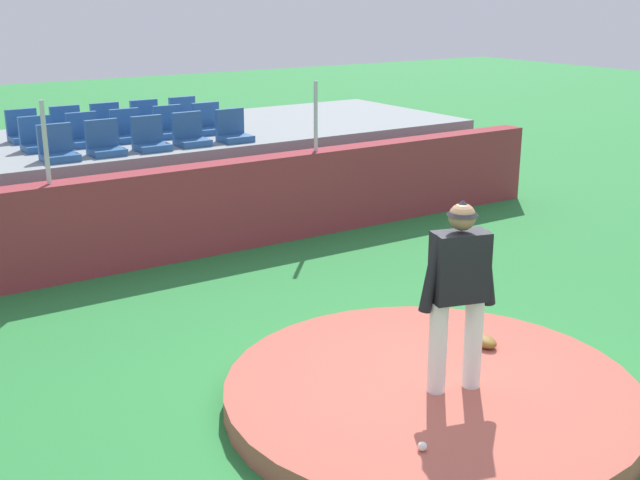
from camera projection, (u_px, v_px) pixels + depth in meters
name	position (u px, v px, depth m)	size (l,w,h in m)	color
ground_plane	(431.00, 404.00, 7.54)	(60.00, 60.00, 0.00)	#2A7F39
pitchers_mound	(431.00, 394.00, 7.51)	(3.81, 3.81, 0.21)	#AF5647
pitcher	(459.00, 282.00, 7.08)	(0.73, 0.38, 1.76)	white
baseball	(422.00, 446.00, 6.37)	(0.07, 0.07, 0.07)	white
fielding_glove	(485.00, 341.00, 8.23)	(0.30, 0.20, 0.11)	brown
brick_barrier	(186.00, 212.00, 11.55)	(13.01, 0.40, 1.30)	maroon
fence_post_left	(45.00, 143.00, 10.23)	(0.06, 0.06, 1.06)	silver
fence_post_right	(316.00, 116.00, 12.37)	(0.06, 0.06, 1.06)	silver
bleacher_platform	(122.00, 178.00, 13.54)	(12.27, 3.69, 1.36)	gray
stadium_chair_0	(58.00, 149.00, 11.50)	(0.48, 0.44, 0.50)	#285792
stadium_chair_1	(105.00, 144.00, 11.89)	(0.48, 0.44, 0.50)	#285792
stadium_chair_2	(150.00, 139.00, 12.24)	(0.48, 0.44, 0.50)	#285792
stadium_chair_3	(190.00, 135.00, 12.62)	(0.48, 0.44, 0.50)	#285792
stadium_chair_4	(233.00, 131.00, 12.97)	(0.48, 0.44, 0.50)	#285792
stadium_chair_5	(38.00, 140.00, 12.22)	(0.48, 0.44, 0.50)	#285792
stadium_chair_6	(84.00, 135.00, 12.60)	(0.48, 0.44, 0.50)	#285792
stadium_chair_7	(128.00, 131.00, 12.98)	(0.48, 0.44, 0.50)	#285792
stadium_chair_8	(170.00, 127.00, 13.36)	(0.48, 0.44, 0.50)	#285792
stadium_chair_9	(209.00, 124.00, 13.69)	(0.48, 0.44, 0.50)	#285792
stadium_chair_10	(24.00, 132.00, 12.94)	(0.48, 0.44, 0.50)	#285792
stadium_chair_11	(68.00, 128.00, 13.30)	(0.48, 0.44, 0.50)	#285792
stadium_chair_12	(108.00, 124.00, 13.65)	(0.48, 0.44, 0.50)	#285792
stadium_chair_13	(147.00, 121.00, 14.03)	(0.48, 0.44, 0.50)	#285792
stadium_chair_14	(185.00, 117.00, 14.43)	(0.48, 0.44, 0.50)	#285792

